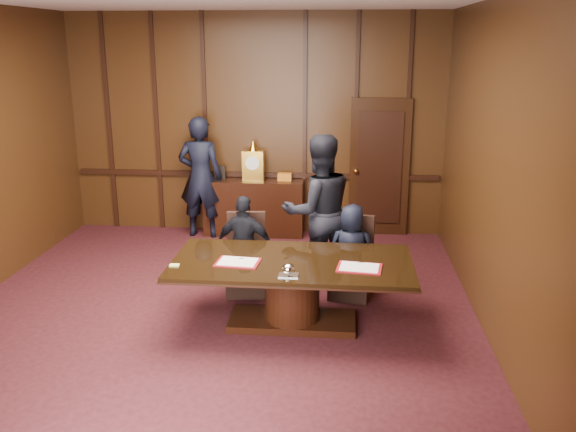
{
  "coord_description": "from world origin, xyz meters",
  "views": [
    {
      "loc": [
        1.42,
        -6.18,
        3.05
      ],
      "look_at": [
        0.79,
        0.74,
        1.05
      ],
      "focal_mm": 38.0,
      "sensor_mm": 36.0,
      "label": 1
    }
  ],
  "objects_px": {
    "conference_table": "(292,282)",
    "witness_right": "(319,211)",
    "sideboard": "(254,205)",
    "signatory_right": "(351,252)",
    "signatory_left": "(245,246)",
    "witness_left": "(201,177)"
  },
  "relations": [
    {
      "from": "conference_table",
      "to": "witness_right",
      "type": "bearing_deg",
      "value": 79.25
    },
    {
      "from": "sideboard",
      "to": "signatory_right",
      "type": "xyz_separation_m",
      "value": [
        1.55,
        -2.45,
        0.11
      ]
    },
    {
      "from": "sideboard",
      "to": "signatory_right",
      "type": "distance_m",
      "value": 2.9
    },
    {
      "from": "signatory_right",
      "to": "witness_right",
      "type": "relative_size",
      "value": 0.61
    },
    {
      "from": "signatory_left",
      "to": "signatory_right",
      "type": "bearing_deg",
      "value": -173.73
    },
    {
      "from": "sideboard",
      "to": "signatory_left",
      "type": "distance_m",
      "value": 2.47
    },
    {
      "from": "witness_right",
      "to": "sideboard",
      "type": "bearing_deg",
      "value": -81.83
    },
    {
      "from": "conference_table",
      "to": "signatory_left",
      "type": "distance_m",
      "value": 1.04
    },
    {
      "from": "sideboard",
      "to": "conference_table",
      "type": "xyz_separation_m",
      "value": [
        0.9,
        -3.25,
        0.02
      ]
    },
    {
      "from": "witness_left",
      "to": "conference_table",
      "type": "bearing_deg",
      "value": 122.11
    },
    {
      "from": "conference_table",
      "to": "witness_left",
      "type": "xyz_separation_m",
      "value": [
        -1.72,
        3.09,
        0.46
      ]
    },
    {
      "from": "conference_table",
      "to": "signatory_left",
      "type": "relative_size",
      "value": 2.08
    },
    {
      "from": "sideboard",
      "to": "witness_left",
      "type": "relative_size",
      "value": 0.83
    },
    {
      "from": "signatory_left",
      "to": "witness_right",
      "type": "xyz_separation_m",
      "value": [
        0.88,
        0.41,
        0.35
      ]
    },
    {
      "from": "signatory_left",
      "to": "witness_right",
      "type": "relative_size",
      "value": 0.64
    },
    {
      "from": "conference_table",
      "to": "witness_left",
      "type": "height_order",
      "value": "witness_left"
    },
    {
      "from": "witness_left",
      "to": "witness_right",
      "type": "relative_size",
      "value": 0.99
    },
    {
      "from": "conference_table",
      "to": "signatory_right",
      "type": "height_order",
      "value": "signatory_right"
    },
    {
      "from": "signatory_left",
      "to": "witness_right",
      "type": "distance_m",
      "value": 1.03
    },
    {
      "from": "signatory_right",
      "to": "signatory_left",
      "type": "bearing_deg",
      "value": 6.6
    },
    {
      "from": "signatory_left",
      "to": "witness_left",
      "type": "xyz_separation_m",
      "value": [
        -1.07,
        2.29,
        0.34
      ]
    },
    {
      "from": "conference_table",
      "to": "witness_left",
      "type": "bearing_deg",
      "value": 119.18
    }
  ]
}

